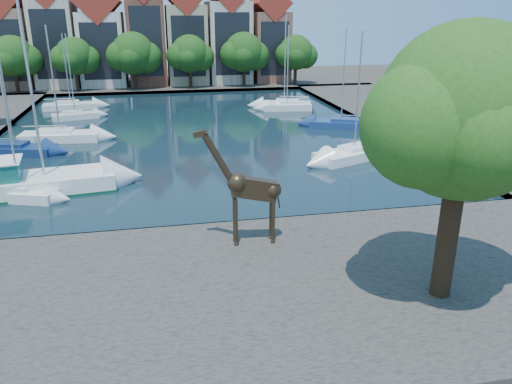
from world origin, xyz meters
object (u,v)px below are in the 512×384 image
giraffe_statue (248,188)px  motorsailer (16,181)px  plane_tree (468,119)px  sailboat_right_a (354,152)px  sailboat_left_a (20,192)px

giraffe_statue → motorsailer: (-13.22, 10.72, -2.34)m
plane_tree → giraffe_statue: size_ratio=1.84×
motorsailer → sailboat_right_a: size_ratio=1.21×
sailboat_left_a → motorsailer: bearing=112.1°
giraffe_statue → motorsailer: size_ratio=0.48×
plane_tree → motorsailer: bearing=139.8°
plane_tree → sailboat_left_a: plane_tree is taller
giraffe_statue → sailboat_right_a: bearing=51.6°
motorsailer → sailboat_right_a: motorsailer is taller
sailboat_left_a → giraffe_statue: bearing=-37.0°
giraffe_statue → plane_tree: bearing=-42.3°
plane_tree → motorsailer: (-20.07, 16.95, -6.68)m
plane_tree → giraffe_statue: plane_tree is taller
motorsailer → sailboat_right_a: 24.69m
giraffe_statue → motorsailer: 17.18m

